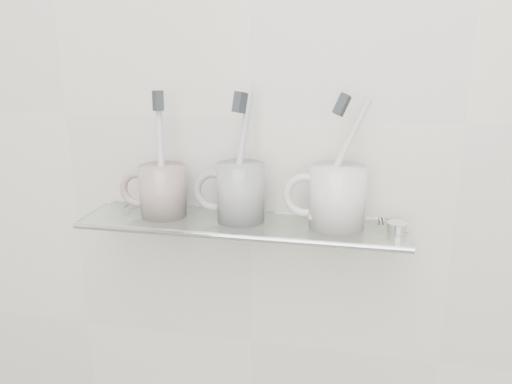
% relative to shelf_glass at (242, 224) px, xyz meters
% --- Properties ---
extents(wall_back, '(2.50, 0.00, 2.50)m').
position_rel_shelf_glass_xyz_m(wall_back, '(0.00, 0.06, 0.15)').
color(wall_back, beige).
rests_on(wall_back, ground).
extents(shelf_glass, '(0.50, 0.12, 0.01)m').
position_rel_shelf_glass_xyz_m(shelf_glass, '(0.00, 0.00, 0.00)').
color(shelf_glass, silver).
rests_on(shelf_glass, wall_back).
extents(shelf_rail, '(0.50, 0.01, 0.01)m').
position_rel_shelf_glass_xyz_m(shelf_rail, '(0.00, -0.06, 0.00)').
color(shelf_rail, silver).
rests_on(shelf_rail, shelf_glass).
extents(bracket_left, '(0.02, 0.03, 0.02)m').
position_rel_shelf_glass_xyz_m(bracket_left, '(-0.21, 0.05, -0.01)').
color(bracket_left, silver).
rests_on(bracket_left, wall_back).
extents(bracket_right, '(0.02, 0.03, 0.02)m').
position_rel_shelf_glass_xyz_m(bracket_right, '(0.21, 0.05, -0.01)').
color(bracket_right, silver).
rests_on(bracket_right, wall_back).
extents(mug_left, '(0.09, 0.09, 0.08)m').
position_rel_shelf_glass_xyz_m(mug_left, '(-0.13, 0.00, 0.04)').
color(mug_left, silver).
rests_on(mug_left, shelf_glass).
extents(mug_left_handle, '(0.06, 0.01, 0.06)m').
position_rel_shelf_glass_xyz_m(mug_left_handle, '(-0.17, 0.00, 0.04)').
color(mug_left_handle, silver).
rests_on(mug_left_handle, mug_left).
extents(toothbrush_left, '(0.02, 0.03, 0.19)m').
position_rel_shelf_glass_xyz_m(toothbrush_left, '(-0.13, 0.00, 0.10)').
color(toothbrush_left, silver).
rests_on(toothbrush_left, mug_left).
extents(bristles_left, '(0.02, 0.03, 0.03)m').
position_rel_shelf_glass_xyz_m(bristles_left, '(-0.13, 0.00, 0.19)').
color(bristles_left, '#282C31').
rests_on(bristles_left, toothbrush_left).
extents(mug_center, '(0.09, 0.09, 0.09)m').
position_rel_shelf_glass_xyz_m(mug_center, '(-0.00, 0.00, 0.05)').
color(mug_center, silver).
rests_on(mug_center, shelf_glass).
extents(mug_center_handle, '(0.07, 0.01, 0.07)m').
position_rel_shelf_glass_xyz_m(mug_center_handle, '(-0.05, 0.00, 0.05)').
color(mug_center_handle, silver).
rests_on(mug_center_handle, mug_center).
extents(toothbrush_center, '(0.03, 0.04, 0.19)m').
position_rel_shelf_glass_xyz_m(toothbrush_center, '(-0.00, 0.00, 0.10)').
color(toothbrush_center, '#A0A8B4').
rests_on(toothbrush_center, mug_center).
extents(bristles_center, '(0.02, 0.03, 0.03)m').
position_rel_shelf_glass_xyz_m(bristles_center, '(-0.00, 0.00, 0.19)').
color(bristles_center, '#282C31').
rests_on(bristles_center, toothbrush_center).
extents(mug_right, '(0.10, 0.10, 0.09)m').
position_rel_shelf_glass_xyz_m(mug_right, '(0.14, 0.00, 0.05)').
color(mug_right, silver).
rests_on(mug_right, shelf_glass).
extents(mug_right_handle, '(0.07, 0.01, 0.07)m').
position_rel_shelf_glass_xyz_m(mug_right_handle, '(0.10, 0.00, 0.05)').
color(mug_right_handle, silver).
rests_on(mug_right_handle, mug_right).
extents(toothbrush_right, '(0.08, 0.04, 0.18)m').
position_rel_shelf_glass_xyz_m(toothbrush_right, '(0.14, 0.00, 0.10)').
color(toothbrush_right, beige).
rests_on(toothbrush_right, mug_right).
extents(bristles_right, '(0.03, 0.03, 0.04)m').
position_rel_shelf_glass_xyz_m(bristles_right, '(0.14, 0.00, 0.19)').
color(bristles_right, '#282C31').
rests_on(bristles_right, toothbrush_right).
extents(chrome_cap, '(0.03, 0.03, 0.01)m').
position_rel_shelf_glass_xyz_m(chrome_cap, '(0.23, 0.00, 0.01)').
color(chrome_cap, silver).
rests_on(chrome_cap, shelf_glass).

